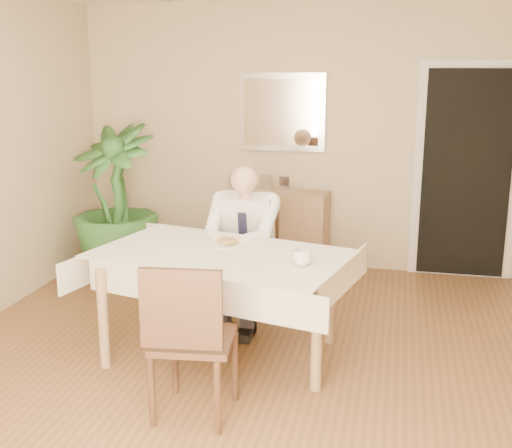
% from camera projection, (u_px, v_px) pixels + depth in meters
% --- Properties ---
extents(room, '(5.00, 5.02, 2.60)m').
position_uv_depth(room, '(244.00, 183.00, 3.96)').
color(room, brown).
rests_on(room, ground).
extents(window, '(1.34, 0.04, 1.44)m').
position_uv_depth(window, '(5.00, 299.00, 1.59)').
color(window, silver).
rests_on(window, room).
extents(doorway, '(0.96, 0.07, 2.10)m').
position_uv_depth(doorway, '(466.00, 174.00, 6.03)').
color(doorway, silver).
rests_on(doorway, ground).
extents(mirror, '(0.86, 0.04, 0.76)m').
position_uv_depth(mirror, '(282.00, 112.00, 6.28)').
color(mirror, silver).
rests_on(mirror, room).
extents(dining_table, '(1.95, 1.41, 0.75)m').
position_uv_depth(dining_table, '(221.00, 265.00, 4.42)').
color(dining_table, '#977254').
rests_on(dining_table, ground).
extents(chair_far, '(0.44, 0.44, 0.92)m').
position_uv_depth(chair_far, '(250.00, 250.00, 5.29)').
color(chair_far, '#3D2415').
rests_on(chair_far, ground).
extents(chair_near, '(0.50, 0.50, 0.96)m').
position_uv_depth(chair_near, '(189.00, 333.00, 3.60)').
color(chair_near, '#3D2415').
rests_on(chair_near, ground).
extents(seated_man, '(0.48, 0.72, 1.24)m').
position_uv_depth(seated_man, '(242.00, 239.00, 4.97)').
color(seated_man, white).
rests_on(seated_man, ground).
extents(plate, '(0.26, 0.26, 0.02)m').
position_uv_depth(plate, '(228.00, 244.00, 4.57)').
color(plate, white).
rests_on(plate, dining_table).
extents(food, '(0.14, 0.14, 0.06)m').
position_uv_depth(food, '(228.00, 242.00, 4.57)').
color(food, olive).
rests_on(food, dining_table).
extents(knife, '(0.01, 0.13, 0.01)m').
position_uv_depth(knife, '(231.00, 245.00, 4.50)').
color(knife, silver).
rests_on(knife, dining_table).
extents(fork, '(0.01, 0.13, 0.01)m').
position_uv_depth(fork, '(220.00, 244.00, 4.52)').
color(fork, silver).
rests_on(fork, dining_table).
extents(coffee_mug, '(0.14, 0.14, 0.10)m').
position_uv_depth(coffee_mug, '(302.00, 258.00, 4.12)').
color(coffee_mug, white).
rests_on(coffee_mug, dining_table).
extents(sideboard, '(1.02, 0.44, 0.80)m').
position_uv_depth(sideboard, '(278.00, 230.00, 6.42)').
color(sideboard, '#977254').
rests_on(sideboard, ground).
extents(photo_frame_left, '(0.10, 0.02, 0.14)m').
position_uv_depth(photo_frame_left, '(233.00, 180.00, 6.48)').
color(photo_frame_left, silver).
rests_on(photo_frame_left, sideboard).
extents(photo_frame_center, '(0.10, 0.02, 0.14)m').
position_uv_depth(photo_frame_center, '(265.00, 182.00, 6.39)').
color(photo_frame_center, silver).
rests_on(photo_frame_center, sideboard).
extents(photo_frame_right, '(0.10, 0.02, 0.14)m').
position_uv_depth(photo_frame_right, '(284.00, 183.00, 6.32)').
color(photo_frame_right, silver).
rests_on(photo_frame_right, sideboard).
extents(potted_palm, '(1.03, 1.03, 1.46)m').
position_uv_depth(potted_palm, '(115.00, 201.00, 6.14)').
color(potted_palm, '#265721').
rests_on(potted_palm, ground).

